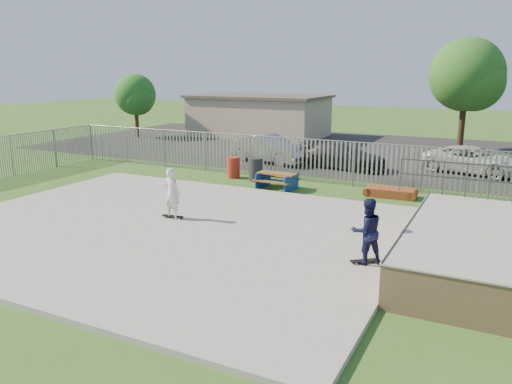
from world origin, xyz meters
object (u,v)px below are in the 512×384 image
at_px(tree_left, 135,95).
at_px(skater_navy, 367,231).
at_px(picnic_table, 277,181).
at_px(skater_white, 172,193).
at_px(car_silver, 269,149).
at_px(car_dark, 344,156).
at_px(tree_mid, 467,75).
at_px(trash_bin_red, 234,168).
at_px(car_white, 473,160).
at_px(trash_bin_grey, 256,169).
at_px(funbox, 390,193).

xyz_separation_m(tree_left, skater_navy, (22.81, -18.35, -2.23)).
bearing_deg(picnic_table, skater_white, -97.00).
height_order(picnic_table, car_silver, car_silver).
xyz_separation_m(car_dark, tree_mid, (4.89, 9.56, 4.11)).
relative_size(car_dark, tree_mid, 0.65).
distance_m(trash_bin_red, skater_white, 7.55).
distance_m(trash_bin_red, skater_navy, 12.11).
xyz_separation_m(trash_bin_red, car_white, (10.31, 6.30, 0.19)).
xyz_separation_m(car_silver, car_dark, (4.31, 0.12, -0.10)).
relative_size(picnic_table, trash_bin_grey, 1.66).
distance_m(car_white, skater_navy, 14.84).
relative_size(tree_left, skater_navy, 2.75).
bearing_deg(tree_left, tree_mid, 10.44).
bearing_deg(car_white, car_dark, 119.38).
bearing_deg(tree_mid, car_dark, -117.12).
height_order(tree_mid, skater_navy, tree_mid).
distance_m(trash_bin_grey, tree_mid, 16.80).
relative_size(picnic_table, car_dark, 0.39).
bearing_deg(skater_navy, car_white, -134.89).
bearing_deg(skater_navy, funbox, -121.16).
relative_size(tree_mid, skater_navy, 4.06).
relative_size(car_dark, skater_white, 2.62).
bearing_deg(trash_bin_red, skater_navy, -44.22).
bearing_deg(tree_mid, trash_bin_grey, -118.48).
height_order(car_silver, skater_navy, skater_navy).
bearing_deg(tree_left, picnic_table, -33.19).
bearing_deg(trash_bin_grey, funbox, -2.47).
bearing_deg(trash_bin_grey, skater_navy, -48.35).
bearing_deg(trash_bin_red, car_silver, 92.43).
distance_m(funbox, tree_left, 24.27).
relative_size(car_white, tree_mid, 0.68).
height_order(car_dark, skater_navy, skater_navy).
bearing_deg(car_white, tree_left, 95.77).
bearing_deg(skater_navy, skater_white, -47.53).
distance_m(car_silver, tree_left, 15.16).
xyz_separation_m(picnic_table, car_dark, (1.27, 5.82, 0.32)).
xyz_separation_m(car_silver, car_white, (10.51, 1.80, -0.10)).
xyz_separation_m(skater_navy, skater_white, (-6.96, 1.10, 0.00)).
relative_size(trash_bin_grey, tree_mid, 0.15).
relative_size(funbox, skater_white, 1.03).
bearing_deg(tree_left, car_silver, -21.20).
height_order(funbox, car_dark, car_dark).
distance_m(trash_bin_grey, car_dark, 5.53).
relative_size(trash_bin_red, car_silver, 0.22).
relative_size(car_silver, skater_navy, 2.65).
bearing_deg(tree_mid, picnic_table, -111.83).
relative_size(car_dark, car_white, 0.95).
xyz_separation_m(picnic_table, tree_mid, (6.16, 15.38, 4.43)).
relative_size(picnic_table, skater_navy, 1.02).
bearing_deg(skater_white, tree_mid, -103.47).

